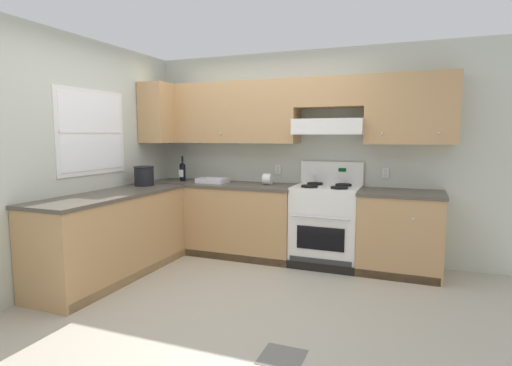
{
  "coord_description": "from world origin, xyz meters",
  "views": [
    {
      "loc": [
        1.74,
        -3.42,
        1.52
      ],
      "look_at": [
        0.13,
        0.7,
        1.0
      ],
      "focal_mm": 28.7,
      "sensor_mm": 36.0,
      "label": 1
    }
  ],
  "objects": [
    {
      "name": "ground_plane",
      "position": [
        0.0,
        0.0,
        0.0
      ],
      "size": [
        7.04,
        7.04,
        0.0
      ],
      "primitive_type": "plane",
      "color": "#B2AA99"
    },
    {
      "name": "floor_accent_tile",
      "position": [
        0.94,
        -0.89,
        0.0
      ],
      "size": [
        0.3,
        0.3,
        0.01
      ],
      "primitive_type": "cube",
      "color": "slate",
      "rests_on": "ground_plane"
    },
    {
      "name": "wall_back",
      "position": [
        0.4,
        1.53,
        1.48
      ],
      "size": [
        4.68,
        0.57,
        2.55
      ],
      "color": "beige",
      "rests_on": "ground_plane"
    },
    {
      "name": "wall_left",
      "position": [
        -1.59,
        0.23,
        1.34
      ],
      "size": [
        0.47,
        4.0,
        2.55
      ],
      "color": "beige",
      "rests_on": "ground_plane"
    },
    {
      "name": "counter_back_run",
      "position": [
        0.12,
        1.24,
        0.45
      ],
      "size": [
        3.6,
        0.65,
        0.91
      ],
      "color": "tan",
      "rests_on": "ground_plane"
    },
    {
      "name": "counter_left_run",
      "position": [
        -1.24,
        -0.0,
        0.45
      ],
      "size": [
        0.63,
        1.91,
        0.91
      ],
      "color": "tan",
      "rests_on": "ground_plane"
    },
    {
      "name": "stove",
      "position": [
        0.79,
        1.25,
        0.48
      ],
      "size": [
        0.76,
        0.62,
        1.2
      ],
      "color": "white",
      "rests_on": "ground_plane"
    },
    {
      "name": "wine_bottle",
      "position": [
        -1.15,
        1.28,
        1.04
      ],
      "size": [
        0.08,
        0.08,
        0.33
      ],
      "color": "black",
      "rests_on": "counter_back_run"
    },
    {
      "name": "bowl",
      "position": [
        -0.68,
        1.24,
        0.93
      ],
      "size": [
        0.37,
        0.28,
        0.06
      ],
      "color": "silver",
      "rests_on": "counter_back_run"
    },
    {
      "name": "bucket",
      "position": [
        -1.32,
        0.67,
        1.03
      ],
      "size": [
        0.24,
        0.24,
        0.23
      ],
      "color": "black",
      "rests_on": "counter_left_run"
    },
    {
      "name": "paper_towel_roll",
      "position": [
        0.04,
        1.31,
        0.98
      ],
      "size": [
        0.11,
        0.14,
        0.14
      ],
      "color": "white",
      "rests_on": "counter_back_run"
    }
  ]
}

